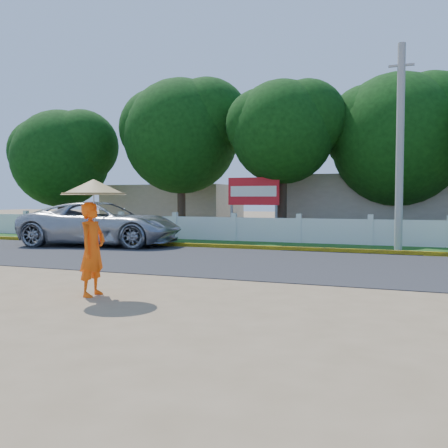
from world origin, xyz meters
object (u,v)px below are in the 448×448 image
object	(u,v)px
utility_pole	(400,148)
monk_with_parasol	(93,220)
vehicle	(102,224)
billboard	(254,195)

from	to	relation	value
utility_pole	monk_with_parasol	xyz separation A→B (m)	(-5.53, -11.03, -2.26)
vehicle	billboard	bearing A→B (deg)	-55.19
vehicle	billboard	xyz separation A→B (m)	(5.03, 4.99, 1.23)
monk_with_parasol	utility_pole	bearing A→B (deg)	63.37
utility_pole	vehicle	world-z (taller)	utility_pole
monk_with_parasol	vehicle	bearing A→B (deg)	123.68
vehicle	monk_with_parasol	distance (m)	10.96
monk_with_parasol	billboard	bearing A→B (deg)	94.22
monk_with_parasol	billboard	world-z (taller)	billboard
vehicle	monk_with_parasol	size ratio (longest dim) A/B	2.79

